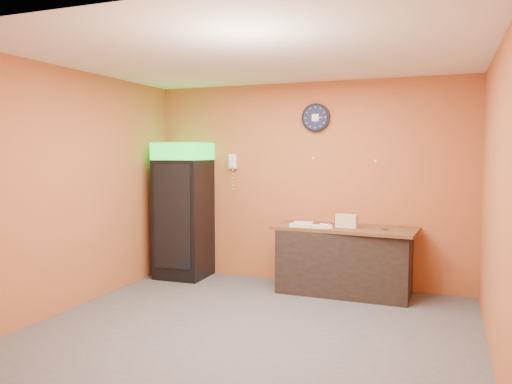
% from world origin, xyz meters
% --- Properties ---
extents(floor, '(4.50, 4.50, 0.00)m').
position_xyz_m(floor, '(0.00, 0.00, 0.00)').
color(floor, '#47474C').
rests_on(floor, ground).
extents(back_wall, '(4.50, 0.02, 2.80)m').
position_xyz_m(back_wall, '(0.00, 2.00, 1.40)').
color(back_wall, '#AF5931').
rests_on(back_wall, floor).
extents(left_wall, '(0.02, 4.00, 2.80)m').
position_xyz_m(left_wall, '(-2.25, 0.00, 1.40)').
color(left_wall, '#AF5931').
rests_on(left_wall, floor).
extents(right_wall, '(0.02, 4.00, 2.80)m').
position_xyz_m(right_wall, '(2.25, 0.00, 1.40)').
color(right_wall, '#AF5931').
rests_on(right_wall, floor).
extents(ceiling, '(4.50, 4.00, 0.02)m').
position_xyz_m(ceiling, '(0.00, 0.00, 2.80)').
color(ceiling, white).
rests_on(ceiling, back_wall).
extents(beverage_cooler, '(0.71, 0.72, 1.97)m').
position_xyz_m(beverage_cooler, '(-1.75, 1.61, 0.96)').
color(beverage_cooler, black).
rests_on(beverage_cooler, floor).
extents(prep_counter, '(1.67, 0.77, 0.83)m').
position_xyz_m(prep_counter, '(0.63, 1.63, 0.42)').
color(prep_counter, black).
rests_on(prep_counter, floor).
extents(wall_clock, '(0.39, 0.06, 0.39)m').
position_xyz_m(wall_clock, '(0.14, 1.97, 2.31)').
color(wall_clock, black).
rests_on(wall_clock, back_wall).
extents(wall_phone, '(0.11, 0.10, 0.21)m').
position_xyz_m(wall_phone, '(-1.10, 1.95, 1.70)').
color(wall_phone, white).
rests_on(wall_phone, back_wall).
extents(butcher_paper, '(1.87, 0.91, 0.04)m').
position_xyz_m(butcher_paper, '(0.63, 1.63, 0.85)').
color(butcher_paper, brown).
rests_on(butcher_paper, prep_counter).
extents(sub_roll_stack, '(0.28, 0.12, 0.17)m').
position_xyz_m(sub_roll_stack, '(0.66, 1.55, 0.96)').
color(sub_roll_stack, beige).
rests_on(sub_roll_stack, butcher_paper).
extents(wrapped_sandwich_left, '(0.29, 0.12, 0.04)m').
position_xyz_m(wrapped_sandwich_left, '(0.10, 1.40, 0.89)').
color(wrapped_sandwich_left, silver).
rests_on(wrapped_sandwich_left, butcher_paper).
extents(wrapped_sandwich_mid, '(0.28, 0.17, 0.04)m').
position_xyz_m(wrapped_sandwich_mid, '(0.37, 1.41, 0.89)').
color(wrapped_sandwich_mid, silver).
rests_on(wrapped_sandwich_mid, butcher_paper).
extents(wrapped_sandwich_right, '(0.26, 0.11, 0.04)m').
position_xyz_m(wrapped_sandwich_right, '(0.07, 1.64, 0.89)').
color(wrapped_sandwich_right, silver).
rests_on(wrapped_sandwich_right, butcher_paper).
extents(kitchen_tool, '(0.05, 0.05, 0.05)m').
position_xyz_m(kitchen_tool, '(0.42, 1.69, 0.90)').
color(kitchen_tool, silver).
rests_on(kitchen_tool, butcher_paper).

